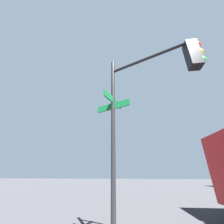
# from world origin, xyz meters

# --- Properties ---
(traffic_signal_near) EXTENTS (1.52, 2.88, 5.23)m
(traffic_signal_near) POSITION_xyz_m (-6.17, -6.15, 3.66)
(traffic_signal_near) COLOR black
(traffic_signal_near) RESTS_ON ground_plane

